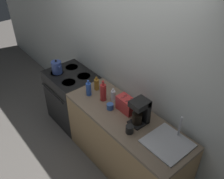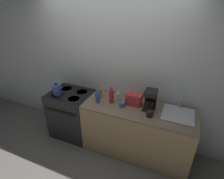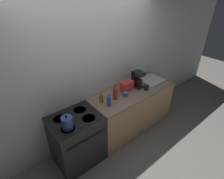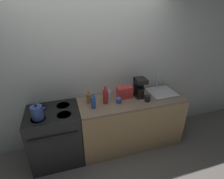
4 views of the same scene
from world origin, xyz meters
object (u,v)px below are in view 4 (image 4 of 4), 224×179
object	(u,v)px
coffee_maker	(140,87)
bottle_amber	(89,98)
bottle_red	(105,96)
toaster	(125,92)
cup_black	(147,98)
cup_blue	(119,100)
stove	(56,135)
bottle_clear	(109,95)
bottle_blue	(93,102)
kettle	(37,112)

from	to	relation	value
coffee_maker	bottle_amber	xyz separation A→B (m)	(-0.85, 0.01, -0.08)
bottle_amber	bottle_red	bearing A→B (deg)	-16.83
toaster	coffee_maker	world-z (taller)	coffee_maker
cup_black	bottle_amber	bearing A→B (deg)	166.71
cup_black	cup_blue	bearing A→B (deg)	168.83
bottle_red	cup_blue	size ratio (longest dim) A/B	3.36
stove	cup_black	bearing A→B (deg)	-5.14
coffee_maker	bottle_clear	world-z (taller)	coffee_maker
bottle_amber	bottle_blue	world-z (taller)	bottle_blue
kettle	stove	bearing A→B (deg)	37.22
stove	bottle_amber	world-z (taller)	bottle_amber
coffee_maker	cup_blue	world-z (taller)	coffee_maker
bottle_clear	bottle_red	distance (m)	0.14
cup_blue	toaster	bearing A→B (deg)	41.75
kettle	cup_black	distance (m)	1.62
bottle_blue	toaster	bearing A→B (deg)	16.90
kettle	coffee_maker	distance (m)	1.59
bottle_blue	cup_blue	size ratio (longest dim) A/B	2.66
kettle	cup_blue	size ratio (longest dim) A/B	2.56
kettle	bottle_clear	bearing A→B (deg)	11.87
kettle	bottle_clear	size ratio (longest dim) A/B	1.23
cup_black	bottle_blue	bearing A→B (deg)	176.41
bottle_red	bottle_blue	distance (m)	0.22
toaster	cup_black	xyz separation A→B (m)	(0.30, -0.22, -0.05)
coffee_maker	cup_blue	bearing A→B (deg)	-163.92
stove	bottle_blue	bearing A→B (deg)	-7.33
stove	cup_black	size ratio (longest dim) A/B	9.44
stove	toaster	distance (m)	1.27
toaster	cup_black	bearing A→B (deg)	-36.33
toaster	bottle_blue	distance (m)	0.58
kettle	bottle_red	size ratio (longest dim) A/B	0.76
bottle_clear	cup_black	bearing A→B (deg)	-22.13
bottle_clear	cup_black	xyz separation A→B (m)	(0.56, -0.23, -0.03)
kettle	bottle_clear	world-z (taller)	kettle
bottle_blue	coffee_maker	bearing A→B (deg)	10.63
toaster	cup_blue	bearing A→B (deg)	-138.25
stove	bottle_clear	bearing A→B (deg)	6.24
toaster	cup_blue	distance (m)	0.21
kettle	bottle_amber	distance (m)	0.76
stove	kettle	distance (m)	0.57
kettle	bottle_blue	distance (m)	0.77
coffee_maker	cup_black	world-z (taller)	coffee_maker
toaster	cup_blue	size ratio (longest dim) A/B	2.82
bottle_amber	kettle	bearing A→B (deg)	-164.24
bottle_amber	cup_blue	world-z (taller)	bottle_amber
toaster	stove	bearing A→B (deg)	-175.48
toaster	cup_blue	world-z (taller)	toaster
coffee_maker	cup_blue	xyz separation A→B (m)	(-0.41, -0.12, -0.13)
bottle_amber	bottle_red	xyz separation A→B (m)	(0.24, -0.07, 0.04)
cup_blue	bottle_blue	bearing A→B (deg)	-175.01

